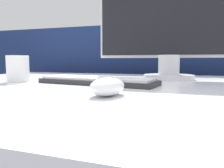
% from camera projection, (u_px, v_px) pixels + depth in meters
% --- Properties ---
extents(partition_panel, '(5.00, 0.03, 1.02)m').
position_uv_depth(partition_panel, '(154.00, 103.00, 1.41)').
color(partition_panel, navy).
rests_on(partition_panel, ground_plane).
extents(computer_mouse_near, '(0.08, 0.12, 0.04)m').
position_uv_depth(computer_mouse_near, '(107.00, 86.00, 0.50)').
color(computer_mouse_near, white).
rests_on(computer_mouse_near, desk).
extents(keyboard, '(0.43, 0.18, 0.02)m').
position_uv_depth(keyboard, '(97.00, 81.00, 0.75)').
color(keyboard, '#28282D').
rests_on(keyboard, desk).
extents(monitor, '(0.62, 0.21, 0.46)m').
position_uv_depth(monitor, '(170.00, 22.00, 0.91)').
color(monitor, silver).
rests_on(monitor, desk).
extents(mug, '(0.08, 0.08, 0.10)m').
position_uv_depth(mug, '(18.00, 69.00, 0.82)').
color(mug, white).
rests_on(mug, desk).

